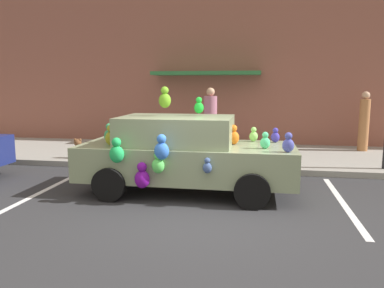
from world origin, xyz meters
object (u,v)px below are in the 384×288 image
object	(u,v)px
pedestrian_near_shopfront	(364,123)
plush_covered_car	(184,154)
teddy_bear_on_sidewalk	(78,149)
pedestrian_walking_past	(210,122)

from	to	relation	value
pedestrian_near_shopfront	plush_covered_car	bearing A→B (deg)	-133.49
plush_covered_car	pedestrian_near_shopfront	xyz separation A→B (m)	(4.67, 4.93, 0.22)
teddy_bear_on_sidewalk	pedestrian_walking_past	size ratio (longest dim) A/B	0.29
teddy_bear_on_sidewalk	pedestrian_walking_past	distance (m)	3.93
pedestrian_near_shopfront	pedestrian_walking_past	bearing A→B (deg)	-168.61
plush_covered_car	pedestrian_near_shopfront	bearing A→B (deg)	46.51
plush_covered_car	pedestrian_walking_past	bearing A→B (deg)	89.42
pedestrian_walking_past	plush_covered_car	bearing A→B (deg)	-90.58
plush_covered_car	pedestrian_walking_past	distance (m)	4.00
teddy_bear_on_sidewalk	pedestrian_near_shopfront	distance (m)	8.55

